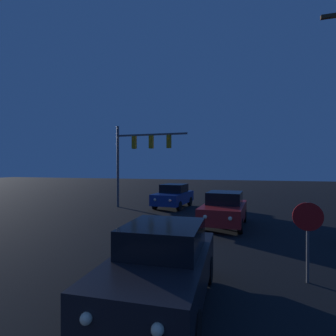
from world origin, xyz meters
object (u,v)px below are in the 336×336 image
object	(u,v)px
car_near	(162,264)
traffic_signal_mast	(138,151)
stop_sign	(308,227)
car_far	(173,196)
car_mid	(224,209)

from	to	relation	value
car_near	traffic_signal_mast	xyz separation A→B (m)	(-5.60, 11.85, 3.21)
stop_sign	car_far	bearing A→B (deg)	120.79
stop_sign	car_near	bearing A→B (deg)	-148.66
car_near	car_mid	distance (m)	7.88
car_near	car_far	bearing A→B (deg)	-78.26
car_near	car_far	size ratio (longest dim) A/B	0.99
car_mid	car_far	distance (m)	6.28
traffic_signal_mast	stop_sign	distance (m)	13.51
car_far	traffic_signal_mast	world-z (taller)	traffic_signal_mast
car_mid	traffic_signal_mast	distance (m)	8.14
car_mid	stop_sign	bearing A→B (deg)	116.36
car_mid	traffic_signal_mast	bearing A→B (deg)	-28.93
car_far	stop_sign	world-z (taller)	stop_sign
car_far	car_near	bearing A→B (deg)	108.70
car_far	stop_sign	distance (m)	12.57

